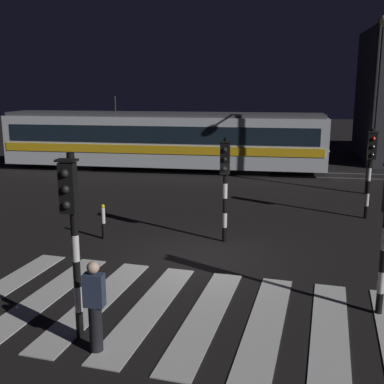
{
  "coord_description": "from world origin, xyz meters",
  "views": [
    {
      "loc": [
        1.88,
        -12.42,
        4.67
      ],
      "look_at": [
        -0.6,
        2.17,
        1.4
      ],
      "focal_mm": 44.89,
      "sensor_mm": 36.0,
      "label": 1
    }
  ],
  "objects": [
    {
      "name": "traffic_light_corner_far_right",
      "position": [
        5.26,
        5.03,
        2.13
      ],
      "size": [
        0.36,
        0.42,
        3.23
      ],
      "color": "black",
      "rests_on": "ground"
    },
    {
      "name": "bollard_island_edge",
      "position": [
        -3.25,
        1.27,
        0.56
      ],
      "size": [
        0.12,
        0.12,
        1.11
      ],
      "color": "black",
      "rests_on": "ground"
    },
    {
      "name": "rail_far",
      "position": [
        0.0,
        14.39,
        0.01
      ],
      "size": [
        80.0,
        0.12,
        0.03
      ],
      "primitive_type": "cube",
      "color": "#59595E",
      "rests_on": "ground"
    },
    {
      "name": "tram",
      "position": [
        -4.25,
        13.67,
        1.75
      ],
      "size": [
        17.99,
        2.58,
        4.15
      ],
      "color": "silver",
      "rests_on": "ground"
    },
    {
      "name": "street_lamp_trackside_right",
      "position": [
        6.03,
        9.08,
        4.68
      ],
      "size": [
        0.44,
        1.21,
        7.41
      ],
      "color": "black",
      "rests_on": "ground"
    },
    {
      "name": "crosswalk_zebra",
      "position": [
        0.0,
        -3.29,
        0.01
      ],
      "size": [
        9.85,
        5.63,
        0.02
      ],
      "color": "silver",
      "rests_on": "ground"
    },
    {
      "name": "traffic_light_median_centre",
      "position": [
        0.5,
        1.53,
        2.1
      ],
      "size": [
        0.36,
        0.42,
        3.19
      ],
      "color": "black",
      "rests_on": "ground"
    },
    {
      "name": "rail_near",
      "position": [
        0.0,
        12.96,
        0.01
      ],
      "size": [
        80.0,
        0.12,
        0.03
      ],
      "primitive_type": "cube",
      "color": "#59595E",
      "rests_on": "ground"
    },
    {
      "name": "traffic_light_kerb_mid_left",
      "position": [
        -1.63,
        -4.61,
        2.33
      ],
      "size": [
        0.36,
        0.42,
        3.53
      ],
      "color": "black",
      "rests_on": "ground"
    },
    {
      "name": "pedestrian_waiting_at_kerb",
      "position": [
        -1.13,
        -4.99,
        0.88
      ],
      "size": [
        0.36,
        0.24,
        1.71
      ],
      "color": "black",
      "rests_on": "ground"
    },
    {
      "name": "ground_plane",
      "position": [
        0.0,
        0.0,
        0.0
      ],
      "size": [
        120.0,
        120.0,
        0.0
      ],
      "primitive_type": "plane",
      "color": "black"
    }
  ]
}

